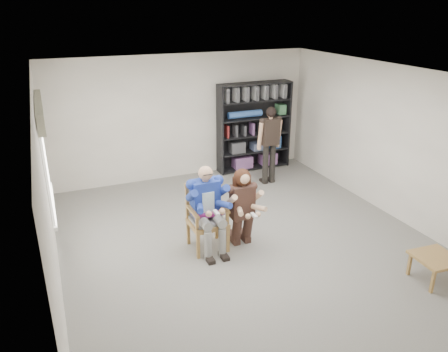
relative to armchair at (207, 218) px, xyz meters
name	(u,v)px	position (x,y,z in m)	size (l,w,h in m)	color
room_shell	(250,166)	(0.68, -0.16, 0.84)	(6.00, 7.00, 2.80)	beige
floor	(249,244)	(0.68, -0.16, -0.56)	(6.00, 7.00, 0.01)	slate
window_left	(46,157)	(-2.27, 0.84, 1.07)	(0.16, 2.00, 1.75)	white
armchair	(207,218)	(0.00, 0.00, 0.00)	(0.64, 0.62, 1.11)	#A16B3F
seated_man	(207,208)	(0.00, 0.00, 0.17)	(0.62, 0.87, 1.44)	navy
kneeling_woman	(243,209)	(0.58, -0.12, 0.11)	(0.56, 0.89, 1.32)	#38261C
bookshelf	(254,127)	(2.38, 3.12, 0.49)	(1.80, 0.38, 2.10)	black
standing_man	(270,146)	(2.28, 2.14, 0.32)	(0.54, 0.30, 1.74)	black
side_table	(434,269)	(2.71, -2.14, -0.35)	(0.58, 0.58, 0.40)	#A16B3F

